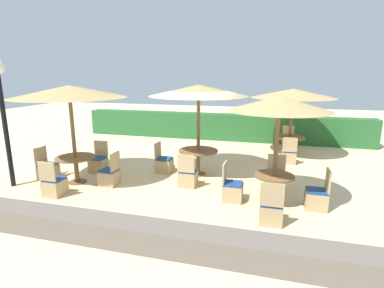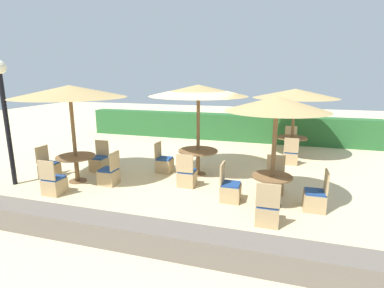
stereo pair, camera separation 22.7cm
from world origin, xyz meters
name	(u,v)px [view 1 (the left image)]	position (x,y,z in m)	size (l,w,h in m)	color
ground_plane	(187,179)	(0.00, 0.00, 0.00)	(40.00, 40.00, 0.00)	beige
hedge_row	(220,127)	(0.00, 5.58, 0.59)	(13.00, 0.70, 1.18)	#28602D
stone_border	(130,233)	(0.00, -3.57, 0.22)	(10.00, 0.56, 0.44)	#6B6056
lamp_post	(1,99)	(-4.40, -1.77, 2.35)	(0.36, 0.36, 3.32)	black
parasol_center	(199,91)	(0.23, 0.46, 2.50)	(2.85, 2.85, 2.68)	brown
round_table_center	(198,155)	(0.23, 0.46, 0.62)	(1.17, 1.17, 0.76)	brown
patio_chair_center_south	(188,177)	(0.20, -0.54, 0.26)	(0.46, 0.46, 0.93)	tan
patio_chair_center_west	(164,164)	(-0.85, 0.42, 0.26)	(0.46, 0.46, 0.93)	tan
parasol_back_right	(293,93)	(2.96, 3.41, 2.29)	(2.96, 2.96, 2.46)	brown
round_table_back_right	(289,141)	(2.96, 3.41, 0.57)	(1.09, 1.09, 0.72)	brown
patio_chair_back_right_south	(289,156)	(2.92, 2.40, 0.26)	(0.46, 0.46, 0.93)	tan
patio_chair_back_right_north	(288,143)	(2.96, 4.44, 0.26)	(0.46, 0.46, 0.93)	tan
parasol_front_right	(279,104)	(2.43, -1.18, 2.34)	(2.24, 2.24, 2.51)	brown
round_table_front_right	(274,183)	(2.43, -1.18, 0.54)	(0.91, 0.91, 0.73)	brown
patio_chair_front_right_north	(276,181)	(2.48, -0.29, 0.26)	(0.46, 0.46, 0.93)	tan
patio_chair_front_right_east	(317,198)	(3.38, -1.14, 0.26)	(0.46, 0.46, 0.93)	tan
patio_chair_front_right_west	(232,190)	(1.48, -1.18, 0.26)	(0.46, 0.46, 0.93)	tan
patio_chair_front_right_south	(271,211)	(2.39, -2.10, 0.26)	(0.46, 0.46, 0.93)	tan
parasol_front_left	(69,92)	(-2.87, -1.10, 2.51)	(2.97, 2.97, 2.68)	brown
round_table_front_left	(76,162)	(-2.87, -1.10, 0.58)	(1.06, 1.06, 0.75)	brown
patio_chair_front_left_south	(54,186)	(-2.84, -2.05, 0.26)	(0.46, 0.46, 0.93)	tan
patio_chair_front_left_west	(48,170)	(-3.89, -1.04, 0.26)	(0.46, 0.46, 0.93)	tan
patio_chair_front_left_north	(99,163)	(-2.85, -0.04, 0.26)	(0.46, 0.46, 0.93)	tan
patio_chair_front_left_east	(110,176)	(-1.88, -1.04, 0.26)	(0.46, 0.46, 0.93)	tan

